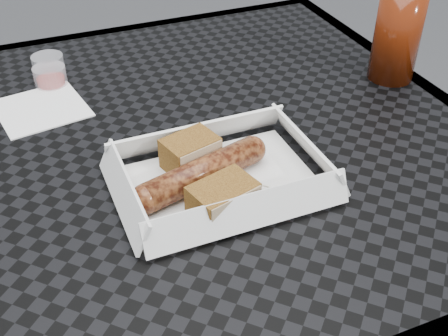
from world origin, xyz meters
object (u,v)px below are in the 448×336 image
Objects in this scene: patio_table at (192,179)px; bratwurst at (202,173)px; drink_glass at (398,31)px; food_tray at (221,182)px.

bratwurst is at bearing -102.67° from patio_table.
bratwurst is at bearing -158.55° from drink_glass.
food_tray is (-0.00, -0.11, 0.08)m from patio_table.
bratwurst reaches higher than food_tray.
drink_glass is (0.35, 0.15, 0.08)m from food_tray.
bratwurst is 0.41m from drink_glass.
drink_glass is (0.37, 0.15, 0.06)m from bratwurst.
food_tray is at bearing -157.05° from drink_glass.
patio_table is 0.14m from food_tray.
drink_glass is at bearing 5.86° from patio_table.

